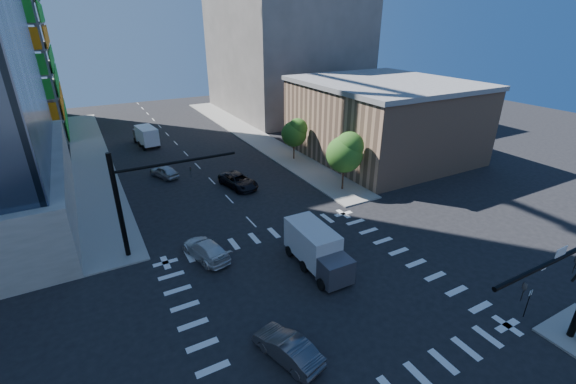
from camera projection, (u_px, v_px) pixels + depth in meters
ground at (317, 291)px, 28.37m from camera, size 160.00×160.00×0.00m
road_markings at (317, 290)px, 28.37m from camera, size 20.00×20.00×0.01m
sidewalk_ne at (252, 135)px, 65.77m from camera, size 5.00×60.00×0.15m
sidewalk_nw at (91, 159)px, 54.80m from camera, size 5.00×60.00×0.15m
commercial_building at (382, 119)px, 54.73m from camera, size 20.50×22.50×10.60m
bg_building_ne at (285, 42)px, 78.38m from camera, size 24.00×30.00×28.00m
signal_mast_nw at (137, 193)px, 30.91m from camera, size 10.20×0.40×9.00m
tree_south at (346, 152)px, 43.09m from camera, size 4.16×4.16×6.82m
tree_north at (295, 132)px, 53.09m from camera, size 3.54×3.52×5.78m
no_parking_sign at (528, 300)px, 25.31m from camera, size 0.30×0.06×2.20m
car_nb_far at (238, 181)px, 45.47m from camera, size 3.69×6.11×1.59m
car_sb_near at (206, 249)px, 32.03m from camera, size 3.34×5.65×1.54m
car_sb_mid at (164, 171)px, 48.38m from camera, size 3.30×4.75×1.50m
car_sb_cross at (287, 348)px, 22.44m from camera, size 2.88×4.92×1.53m
box_truck_near at (319, 253)px, 30.28m from camera, size 2.76×6.29×3.28m
box_truck_far at (146, 137)px, 60.38m from camera, size 3.16×6.13×3.08m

